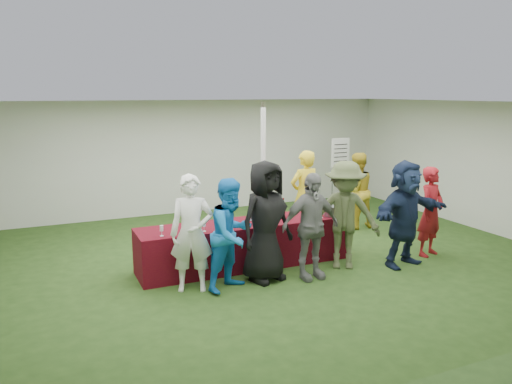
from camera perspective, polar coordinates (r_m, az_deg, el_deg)
name	(u,v)px	position (r m, az deg, el deg)	size (l,w,h in m)	color
ground	(266,260)	(8.81, 1.10, -7.73)	(60.00, 60.00, 0.00)	#284719
tent	(263,172)	(9.75, 0.82, 2.32)	(10.00, 10.00, 10.00)	white
serving_table	(245,244)	(8.42, -1.25, -5.96)	(3.60, 0.80, 0.75)	#5D0E12
wine_bottles	(271,211)	(8.62, 1.75, -2.13)	(0.55, 0.13, 0.32)	black
wine_glasses	(225,222)	(7.90, -3.56, -3.47)	(2.85, 0.14, 0.16)	silver
water_bottle	(250,214)	(8.41, -0.63, -2.58)	(0.07, 0.07, 0.23)	silver
bar_towel	(324,212)	(9.05, 7.81, -2.26)	(0.25, 0.18, 0.03)	white
dump_bucket	(331,211)	(8.80, 8.59, -2.18)	(0.24, 0.24, 0.18)	slate
wine_list_sign	(340,158)	(12.20, 9.59, 3.83)	(0.50, 0.03, 1.80)	slate
staff_pourer	(305,195)	(9.85, 5.57, -0.37)	(0.65, 0.42, 1.77)	yellow
staff_back	(356,191)	(10.82, 11.37, 0.13)	(0.79, 0.62, 1.63)	gold
customer_0	(192,233)	(7.32, -7.35, -4.71)	(0.63, 0.41, 1.73)	white
customer_1	(232,234)	(7.33, -2.79, -4.85)	(0.81, 0.63, 1.67)	blue
customer_2	(266,221)	(7.64, 1.10, -3.36)	(0.92, 0.60, 1.88)	black
customer_3	(311,226)	(7.78, 6.25, -3.91)	(0.99, 0.41, 1.68)	slate
customer_4	(345,215)	(8.31, 10.08, -2.63)	(1.16, 0.67, 1.79)	#485330
customer_5	(405,214)	(8.66, 16.66, -2.37)	(1.66, 0.53, 1.79)	#172440
customer_6	(431,212)	(9.37, 19.36, -2.13)	(0.58, 0.38, 1.60)	maroon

